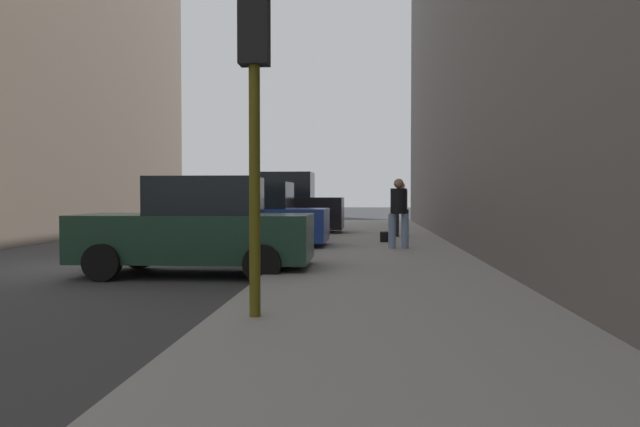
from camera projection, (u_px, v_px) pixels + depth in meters
ground_plane at (87, 266)px, 12.75m from camera, size 120.00×120.00×0.00m
sidewalk at (381, 265)px, 12.30m from camera, size 4.00×40.00×0.15m
parked_dark_green_sedan at (198, 229)px, 11.33m from camera, size 4.22×2.10×1.79m
parked_blue_sedan at (248, 218)px, 16.16m from camera, size 4.24×2.13×1.79m
parked_black_suv at (279, 207)px, 21.92m from camera, size 4.62×2.11×2.25m
fire_hydrant at (323, 228)px, 18.20m from camera, size 0.42×0.22×0.70m
traffic_light at (254, 74)px, 6.67m from camera, size 0.32×0.32×3.60m
pedestrian_in_tan_coat at (401, 206)px, 19.55m from camera, size 0.53×0.49×1.71m
pedestrian_in_jeans at (399, 209)px, 15.29m from camera, size 0.51×0.42×1.71m
duffel_bag at (386, 237)px, 17.42m from camera, size 0.32×0.44×0.28m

